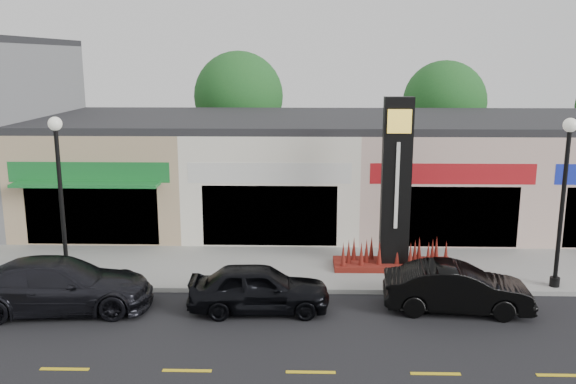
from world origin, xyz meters
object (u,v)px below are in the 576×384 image
(pylon_sign, at_px, (395,209))
(car_black_sedan, at_px, (259,288))
(lamp_west_near, at_px, (60,184))
(car_dark_sedan, at_px, (60,285))
(lamp_east_near, at_px, (564,186))
(car_black_conv, at_px, (457,288))

(pylon_sign, height_order, car_black_sedan, pylon_sign)
(lamp_west_near, xyz_separation_m, car_dark_sedan, (0.54, -1.95, -2.69))
(lamp_east_near, xyz_separation_m, car_black_sedan, (-9.50, -1.84, -2.76))
(car_dark_sedan, bearing_deg, pylon_sign, -76.91)
(lamp_east_near, relative_size, pylon_sign, 0.91)
(car_black_sedan, height_order, car_black_conv, car_black_sedan)
(lamp_west_near, relative_size, car_dark_sedan, 1.01)
(lamp_west_near, height_order, car_dark_sedan, lamp_west_near)
(lamp_east_near, distance_m, car_black_sedan, 10.07)
(lamp_west_near, bearing_deg, car_black_conv, -7.85)
(car_black_sedan, xyz_separation_m, car_black_conv, (5.90, 0.14, -0.00))
(lamp_west_near, bearing_deg, car_dark_sedan, -74.47)
(car_dark_sedan, bearing_deg, lamp_east_near, -88.95)
(lamp_west_near, height_order, car_black_conv, lamp_west_near)
(lamp_east_near, height_order, car_black_conv, lamp_east_near)
(pylon_sign, bearing_deg, lamp_west_near, -171.23)
(pylon_sign, bearing_deg, car_black_sedan, -141.81)
(lamp_east_near, bearing_deg, car_black_conv, -154.65)
(car_black_conv, bearing_deg, car_black_sedan, 96.21)
(pylon_sign, bearing_deg, car_dark_sedan, -160.77)
(car_black_sedan, distance_m, car_black_conv, 5.90)
(car_black_sedan, bearing_deg, car_dark_sedan, 88.74)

